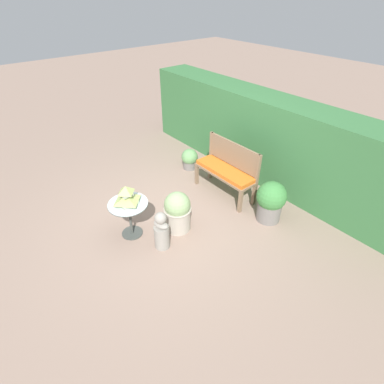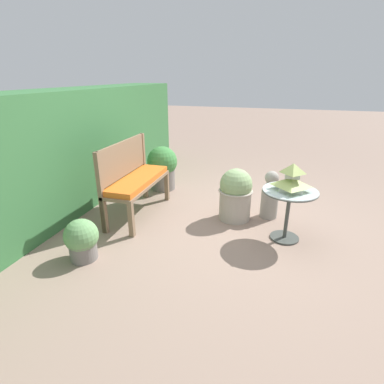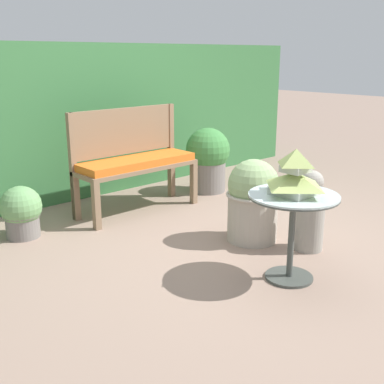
{
  "view_description": "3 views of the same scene",
  "coord_description": "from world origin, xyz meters",
  "px_view_note": "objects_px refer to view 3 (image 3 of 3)",
  "views": [
    {
      "loc": [
        3.31,
        -2.3,
        3.43
      ],
      "look_at": [
        0.13,
        0.3,
        0.53
      ],
      "focal_mm": 28.0,
      "sensor_mm": 36.0,
      "label": 1
    },
    {
      "loc": [
        -3.52,
        -0.57,
        1.86
      ],
      "look_at": [
        -0.18,
        0.41,
        0.49
      ],
      "focal_mm": 28.0,
      "sensor_mm": 36.0,
      "label": 2
    },
    {
      "loc": [
        -2.79,
        -2.59,
        1.55
      ],
      "look_at": [
        -0.14,
        0.29,
        0.42
      ],
      "focal_mm": 45.0,
      "sensor_mm": 36.0,
      "label": 3
    }
  ],
  "objects_px": {
    "patio_table": "(293,213)",
    "potted_plant_patio_mid": "(208,158)",
    "potted_plant_table_far": "(21,212)",
    "garden_bench": "(137,166)",
    "pagoda_birdhouse": "(295,175)",
    "potted_plant_table_near": "(253,200)",
    "garden_bust": "(310,214)"
  },
  "relations": [
    {
      "from": "patio_table",
      "to": "potted_plant_table_near",
      "type": "height_order",
      "value": "potted_plant_table_near"
    },
    {
      "from": "patio_table",
      "to": "pagoda_birdhouse",
      "type": "xyz_separation_m",
      "value": [
        0.0,
        0.0,
        0.27
      ]
    },
    {
      "from": "potted_plant_table_far",
      "to": "pagoda_birdhouse",
      "type": "bearing_deg",
      "value": -63.1
    },
    {
      "from": "patio_table",
      "to": "garden_bust",
      "type": "height_order",
      "value": "garden_bust"
    },
    {
      "from": "garden_bust",
      "to": "potted_plant_table_near",
      "type": "bearing_deg",
      "value": 97.0
    },
    {
      "from": "potted_plant_table_near",
      "to": "pagoda_birdhouse",
      "type": "bearing_deg",
      "value": -118.99
    },
    {
      "from": "potted_plant_table_near",
      "to": "potted_plant_patio_mid",
      "type": "distance_m",
      "value": 1.59
    },
    {
      "from": "garden_bench",
      "to": "garden_bust",
      "type": "distance_m",
      "value": 1.81
    },
    {
      "from": "pagoda_birdhouse",
      "to": "garden_bust",
      "type": "bearing_deg",
      "value": 21.83
    },
    {
      "from": "potted_plant_table_near",
      "to": "potted_plant_patio_mid",
      "type": "xyz_separation_m",
      "value": [
        0.8,
        1.37,
        0.03
      ]
    },
    {
      "from": "garden_bench",
      "to": "potted_plant_table_near",
      "type": "relative_size",
      "value": 1.78
    },
    {
      "from": "pagoda_birdhouse",
      "to": "potted_plant_table_far",
      "type": "height_order",
      "value": "pagoda_birdhouse"
    },
    {
      "from": "garden_bench",
      "to": "pagoda_birdhouse",
      "type": "height_order",
      "value": "pagoda_birdhouse"
    },
    {
      "from": "garden_bust",
      "to": "potted_plant_patio_mid",
      "type": "relative_size",
      "value": 0.9
    },
    {
      "from": "potted_plant_patio_mid",
      "to": "potted_plant_table_near",
      "type": "bearing_deg",
      "value": -120.43
    },
    {
      "from": "pagoda_birdhouse",
      "to": "potted_plant_table_near",
      "type": "height_order",
      "value": "pagoda_birdhouse"
    },
    {
      "from": "pagoda_birdhouse",
      "to": "potted_plant_table_near",
      "type": "bearing_deg",
      "value": 61.01
    },
    {
      "from": "potted_plant_patio_mid",
      "to": "patio_table",
      "type": "bearing_deg",
      "value": -119.96
    },
    {
      "from": "potted_plant_patio_mid",
      "to": "pagoda_birdhouse",
      "type": "bearing_deg",
      "value": -119.96
    },
    {
      "from": "patio_table",
      "to": "potted_plant_table_far",
      "type": "relative_size",
      "value": 1.37
    },
    {
      "from": "garden_bench",
      "to": "potted_plant_patio_mid",
      "type": "bearing_deg",
      "value": 3.42
    },
    {
      "from": "pagoda_birdhouse",
      "to": "potted_plant_table_near",
      "type": "distance_m",
      "value": 0.86
    },
    {
      "from": "potted_plant_table_far",
      "to": "potted_plant_table_near",
      "type": "height_order",
      "value": "potted_plant_table_near"
    },
    {
      "from": "garden_bust",
      "to": "garden_bench",
      "type": "bearing_deg",
      "value": 88.28
    },
    {
      "from": "potted_plant_table_far",
      "to": "potted_plant_table_near",
      "type": "distance_m",
      "value": 2.0
    },
    {
      "from": "potted_plant_table_far",
      "to": "patio_table",
      "type": "bearing_deg",
      "value": -63.1
    },
    {
      "from": "garden_bench",
      "to": "potted_plant_table_far",
      "type": "height_order",
      "value": "garden_bench"
    },
    {
      "from": "patio_table",
      "to": "potted_plant_patio_mid",
      "type": "distance_m",
      "value": 2.36
    },
    {
      "from": "patio_table",
      "to": "potted_plant_table_far",
      "type": "xyz_separation_m",
      "value": [
        -1.05,
        2.07,
        -0.26
      ]
    },
    {
      "from": "garden_bust",
      "to": "potted_plant_table_near",
      "type": "height_order",
      "value": "potted_plant_table_near"
    },
    {
      "from": "garden_bench",
      "to": "patio_table",
      "type": "bearing_deg",
      "value": -93.64
    },
    {
      "from": "garden_bench",
      "to": "potted_plant_table_far",
      "type": "xyz_separation_m",
      "value": [
        -1.18,
        0.1,
        -0.24
      ]
    }
  ]
}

